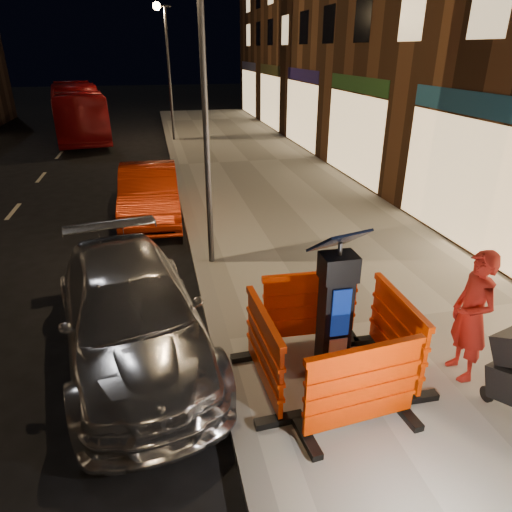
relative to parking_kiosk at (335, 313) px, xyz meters
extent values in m
plane|color=black|center=(-1.37, 1.23, -1.21)|extent=(120.00, 120.00, 0.00)
cube|color=gray|center=(1.63, 1.23, -1.14)|extent=(6.00, 60.00, 0.15)
cube|color=slate|center=(-1.37, 1.23, -1.14)|extent=(0.30, 60.00, 0.15)
cube|color=black|center=(0.00, 0.00, 0.00)|extent=(0.68, 0.68, 2.13)
cube|color=#E43200|center=(0.00, -0.95, -0.47)|extent=(1.58, 0.78, 1.19)
cube|color=#E43200|center=(0.00, 0.95, -0.47)|extent=(1.54, 0.68, 1.19)
cube|color=#E43200|center=(-0.95, 0.00, -0.47)|extent=(0.70, 1.55, 1.19)
cube|color=#E43200|center=(0.95, 0.00, -0.47)|extent=(0.65, 1.53, 1.19)
imported|color=#BABAC0|center=(-2.69, 1.43, -1.21)|extent=(2.82, 5.21, 1.43)
imported|color=#981E06|center=(-2.38, 7.80, -1.21)|extent=(1.57, 4.42, 1.45)
imported|color=maroon|center=(-5.95, 21.78, -1.21)|extent=(3.95, 10.08, 2.74)
imported|color=maroon|center=(1.85, -0.29, -0.12)|extent=(0.48, 0.71, 1.89)
cylinder|color=#3F3F44|center=(-1.12, 4.23, 1.94)|extent=(0.12, 0.12, 6.00)
cylinder|color=#3F3F44|center=(-1.12, 19.23, 1.94)|extent=(0.12, 0.12, 6.00)
camera|label=1|loc=(-2.11, -4.79, 3.16)|focal=32.00mm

